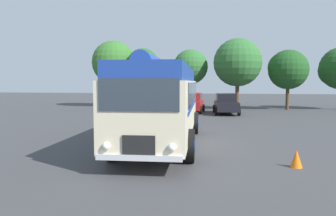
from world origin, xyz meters
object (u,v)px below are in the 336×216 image
at_px(car_mid_left, 192,103).
at_px(traffic_cone, 296,159).
at_px(car_mid_right, 226,104).
at_px(vintage_bus, 162,99).
at_px(car_near_left, 161,103).

bearing_deg(car_mid_left, traffic_cone, -75.17).
height_order(car_mid_right, traffic_cone, car_mid_right).
xyz_separation_m(vintage_bus, car_mid_left, (0.07, 14.35, -1.05)).
height_order(car_mid_left, car_mid_right, same).
xyz_separation_m(car_mid_left, car_mid_right, (2.84, -0.80, 0.00)).
height_order(vintage_bus, car_mid_right, vintage_bus).
distance_m(car_near_left, car_mid_left, 2.61).
distance_m(vintage_bus, traffic_cone, 5.88).
bearing_deg(car_near_left, car_mid_left, 11.71).
xyz_separation_m(car_near_left, car_mid_left, (2.56, 0.53, 0.00)).
bearing_deg(car_mid_right, car_near_left, 177.18).
distance_m(car_near_left, car_mid_right, 5.40).
relative_size(vintage_bus, traffic_cone, 18.59).
distance_m(car_mid_left, car_mid_right, 2.95).
distance_m(car_near_left, traffic_cone, 18.44).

